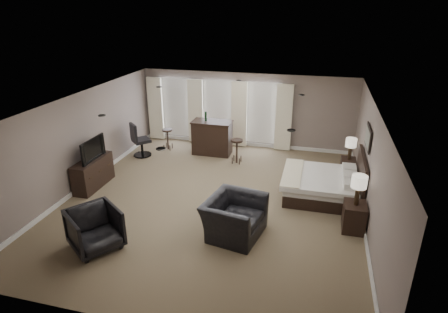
% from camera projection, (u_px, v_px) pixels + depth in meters
% --- Properties ---
extents(room, '(7.60, 8.60, 2.64)m').
position_uv_depth(room, '(212.00, 154.00, 9.33)').
color(room, brown).
rests_on(room, ground).
extents(window_bay, '(5.25, 0.20, 2.30)m').
position_uv_depth(window_bay, '(217.00, 112.00, 13.28)').
color(window_bay, silver).
rests_on(window_bay, room).
extents(bed, '(1.95, 1.86, 1.24)m').
position_uv_depth(bed, '(317.00, 174.00, 9.83)').
color(bed, silver).
rests_on(bed, ground).
extents(nightstand_near, '(0.49, 0.60, 0.65)m').
position_uv_depth(nightstand_near, '(354.00, 217.00, 8.44)').
color(nightstand_near, black).
rests_on(nightstand_near, ground).
extents(nightstand_far, '(0.42, 0.51, 0.56)m').
position_uv_depth(nightstand_far, '(348.00, 168.00, 11.05)').
color(nightstand_far, black).
rests_on(nightstand_far, ground).
extents(lamp_near, '(0.34, 0.34, 0.70)m').
position_uv_depth(lamp_near, '(358.00, 190.00, 8.18)').
color(lamp_near, beige).
rests_on(lamp_near, nightstand_near).
extents(lamp_far, '(0.31, 0.31, 0.64)m').
position_uv_depth(lamp_far, '(350.00, 149.00, 10.82)').
color(lamp_far, beige).
rests_on(lamp_far, nightstand_far).
extents(wall_art, '(0.04, 0.96, 0.56)m').
position_uv_depth(wall_art, '(368.00, 138.00, 9.14)').
color(wall_art, slate).
rests_on(wall_art, room).
extents(dresser, '(0.46, 1.42, 0.83)m').
position_uv_depth(dresser, '(93.00, 173.00, 10.41)').
color(dresser, black).
rests_on(dresser, ground).
extents(tv, '(0.61, 1.06, 0.14)m').
position_uv_depth(tv, '(91.00, 157.00, 10.23)').
color(tv, black).
rests_on(tv, dresser).
extents(armchair_near, '(1.09, 1.46, 1.15)m').
position_uv_depth(armchair_near, '(234.00, 211.00, 8.19)').
color(armchair_near, black).
rests_on(armchair_near, ground).
extents(armchair_far, '(1.29, 1.30, 0.99)m').
position_uv_depth(armchair_far, '(95.00, 227.00, 7.75)').
color(armchair_far, black).
rests_on(armchair_far, ground).
extents(bar_counter, '(1.33, 0.69, 1.16)m').
position_uv_depth(bar_counter, '(212.00, 137.00, 12.64)').
color(bar_counter, black).
rests_on(bar_counter, ground).
extents(bar_stool_left, '(0.46, 0.46, 0.74)m').
position_uv_depth(bar_stool_left, '(168.00, 139.00, 13.09)').
color(bar_stool_left, black).
rests_on(bar_stool_left, ground).
extents(bar_stool_right, '(0.45, 0.45, 0.79)m').
position_uv_depth(bar_stool_right, '(237.00, 151.00, 11.97)').
color(bar_stool_right, black).
rests_on(bar_stool_right, ground).
extents(desk_chair, '(0.83, 0.83, 1.16)m').
position_uv_depth(desk_chair, '(141.00, 140.00, 12.46)').
color(desk_chair, black).
rests_on(desk_chair, ground).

